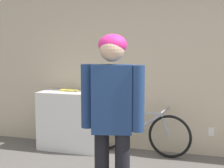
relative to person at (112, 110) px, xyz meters
name	(u,v)px	position (x,y,z in m)	size (l,w,h in m)	color
wall_back	(173,63)	(0.32, 1.98, 0.31)	(8.00, 0.07, 2.60)	beige
side_shelf	(72,120)	(-1.15, 1.69, -0.55)	(0.95, 0.48, 0.87)	white
person	(112,110)	(0.00, 0.00, 0.00)	(0.57, 0.26, 1.64)	black
bicycle	(136,131)	(-0.17, 1.75, -0.66)	(1.57, 0.46, 0.68)	black
banana	(69,90)	(-1.19, 1.70, -0.10)	(0.33, 0.09, 0.04)	#EAD64C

